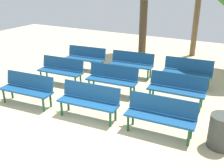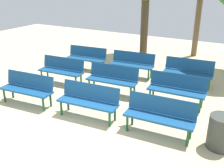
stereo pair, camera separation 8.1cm
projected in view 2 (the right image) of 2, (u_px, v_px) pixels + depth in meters
ground_plane at (50, 150)px, 5.52m from camera, size 24.00×24.00×0.00m
bench_r0_c0 at (28, 87)px, 7.40m from camera, size 1.63×0.61×0.87m
bench_r0_c1 at (89, 99)px, 6.66m from camera, size 1.63×0.61×0.87m
bench_r0_c2 at (160, 114)px, 5.93m from camera, size 1.62×0.57×0.87m
bench_r1_c0 at (62, 69)px, 8.88m from camera, size 1.63×0.59×0.87m
bench_r1_c1 at (112, 78)px, 8.09m from camera, size 1.63×0.61×0.87m
bench_r1_c2 at (177, 88)px, 7.34m from camera, size 1.62×0.56×0.87m
bench_r2_c0 at (87, 57)px, 10.26m from camera, size 1.64×0.63×0.87m
bench_r2_c1 at (132, 63)px, 9.53m from camera, size 1.63×0.61×0.87m
bench_r2_c2 at (188, 70)px, 8.73m from camera, size 1.63×0.61×0.87m
tree_0 at (198, 16)px, 11.54m from camera, size 0.25×0.25×3.59m
trash_bin at (221, 132)px, 5.48m from camera, size 0.55×0.55×0.74m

